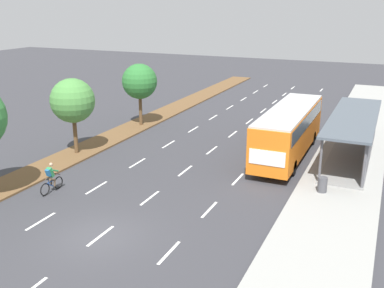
{
  "coord_description": "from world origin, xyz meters",
  "views": [
    {
      "loc": [
        11.27,
        -14.84,
        10.13
      ],
      "look_at": [
        -0.36,
        11.03,
        1.2
      ],
      "focal_mm": 41.96,
      "sensor_mm": 36.0,
      "label": 1
    }
  ],
  "objects": [
    {
      "name": "sidewalk_right",
      "position": [
        9.25,
        20.0,
        0.07
      ],
      "size": [
        4.5,
        52.0,
        0.15
      ],
      "primitive_type": "cube",
      "color": "#9E9E99",
      "rests_on": "ground"
    },
    {
      "name": "cyclist",
      "position": [
        -5.4,
        3.1,
        0.79
      ],
      "size": [
        0.46,
        1.82,
        1.71
      ],
      "color": "black",
      "rests_on": "ground"
    },
    {
      "name": "bus",
      "position": [
        5.25,
        14.67,
        2.07
      ],
      "size": [
        2.54,
        11.29,
        3.37
      ],
      "color": "orange",
      "rests_on": "ground"
    },
    {
      "name": "median_strip",
      "position": [
        -8.3,
        20.0,
        0.06
      ],
      "size": [
        2.6,
        52.0,
        0.12
      ],
      "primitive_type": "cube",
      "color": "brown",
      "rests_on": "ground"
    },
    {
      "name": "bus_shelter",
      "position": [
        9.53,
        15.94,
        1.87
      ],
      "size": [
        2.9,
        12.23,
        2.86
      ],
      "color": "gray",
      "rests_on": "sidewalk_right"
    },
    {
      "name": "lane_divider_center",
      "position": [
        0.0,
        18.29,
        0.0
      ],
      "size": [
        0.14,
        47.59,
        0.01
      ],
      "color": "white",
      "rests_on": "ground"
    },
    {
      "name": "lane_divider_left",
      "position": [
        -3.5,
        18.29,
        0.0
      ],
      "size": [
        0.14,
        47.59,
        0.01
      ],
      "color": "white",
      "rests_on": "ground"
    },
    {
      "name": "median_tree_third",
      "position": [
        -8.07,
        17.47,
        3.85
      ],
      "size": [
        2.95,
        2.95,
        5.22
      ],
      "color": "brown",
      "rests_on": "median_strip"
    },
    {
      "name": "ground_plane",
      "position": [
        0.0,
        0.0,
        0.0
      ],
      "size": [
        140.0,
        140.0,
        0.0
      ],
      "primitive_type": "plane",
      "color": "#38383D"
    },
    {
      "name": "lane_divider_right",
      "position": [
        3.5,
        18.29,
        0.0
      ],
      "size": [
        0.14,
        47.59,
        0.01
      ],
      "color": "white",
      "rests_on": "ground"
    },
    {
      "name": "median_tree_second",
      "position": [
        -8.34,
        9.05,
        3.81
      ],
      "size": [
        3.02,
        3.02,
        5.22
      ],
      "color": "brown",
      "rests_on": "median_strip"
    },
    {
      "name": "trash_bin",
      "position": [
        8.45,
        8.99,
        0.57
      ],
      "size": [
        0.52,
        0.52,
        0.85
      ],
      "primitive_type": "cylinder",
      "color": "#4C4C51",
      "rests_on": "sidewalk_right"
    }
  ]
}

